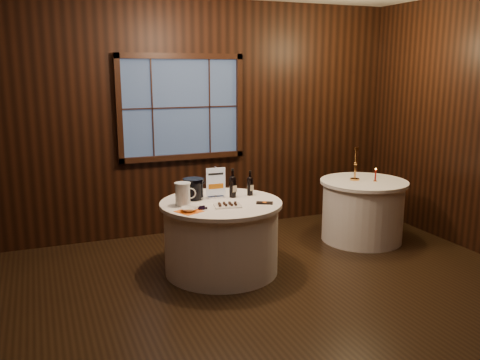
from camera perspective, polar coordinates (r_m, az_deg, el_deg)
name	(u,v)px	position (r m, az deg, el deg)	size (l,w,h in m)	color
ground	(260,311)	(4.71, 2.21, -14.46)	(6.00, 6.00, 0.00)	black
back_wall	(181,116)	(6.58, -6.63, 7.19)	(6.00, 0.10, 3.00)	black
main_table	(221,236)	(5.42, -2.11, -6.36)	(1.28, 1.28, 0.77)	white
side_table	(362,210)	(6.58, 13.59, -3.32)	(1.08, 1.08, 0.77)	white
sign_stand	(216,187)	(5.45, -2.75, -0.82)	(0.21, 0.11, 0.34)	silver
port_bottle_left	(233,185)	(5.46, -0.83, -0.56)	(0.07, 0.08, 0.31)	black
port_bottle_right	(250,185)	(5.55, 1.13, -0.52)	(0.07, 0.08, 0.28)	black
ice_bucket	(194,188)	(5.40, -5.23, -0.95)	(0.22, 0.22, 0.23)	black
chocolate_plate	(228,205)	(5.12, -1.39, -2.82)	(0.30, 0.22, 0.04)	white
chocolate_box	(265,203)	(5.24, 2.77, -2.58)	(0.17, 0.08, 0.01)	black
grape_bunch	(202,208)	(5.03, -4.27, -3.11)	(0.15, 0.07, 0.04)	black
glass_pitcher	(183,194)	(5.17, -6.43, -1.56)	(0.22, 0.16, 0.24)	white
orange_napkin	(189,211)	(4.97, -5.74, -3.52)	(0.21, 0.21, 0.00)	orange
cracker_bowl	(189,209)	(4.96, -5.74, -3.29)	(0.16, 0.16, 0.04)	white
brass_candlestick	(355,168)	(6.47, 12.81, 1.28)	(0.12, 0.12, 0.41)	gold
red_candle	(375,176)	(6.47, 14.96, 0.42)	(0.05, 0.05, 0.17)	gold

